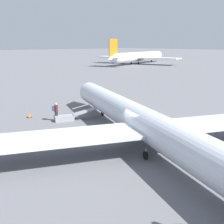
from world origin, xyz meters
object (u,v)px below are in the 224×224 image
(airplane_far_right, at_px, (138,57))
(passenger, at_px, (56,111))
(airplane_main, at_px, (147,124))
(boarding_stairs, at_px, (68,117))

(airplane_far_right, distance_m, passenger, 83.48)
(airplane_far_right, height_order, passenger, airplane_far_right)
(airplane_main, xyz_separation_m, boarding_stairs, (10.39, -0.50, -1.37))
(airplane_main, bearing_deg, airplane_far_right, -23.32)
(passenger, bearing_deg, boarding_stairs, -11.65)
(airplane_far_right, height_order, boarding_stairs, airplane_far_right)
(airplane_main, bearing_deg, passenger, 25.61)
(airplane_main, xyz_separation_m, passenger, (11.05, 0.44, -0.73))
(airplane_main, distance_m, boarding_stairs, 10.50)
(boarding_stairs, relative_size, passenger, 2.35)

